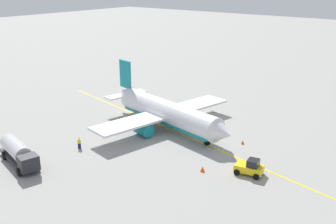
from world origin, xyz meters
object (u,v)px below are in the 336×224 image
at_px(fuel_tanker, 18,153).
at_px(pushback_tug, 250,167).
at_px(safety_cone_nose, 202,169).
at_px(safety_cone_wingtip, 243,142).
at_px(airplane, 166,113).
at_px(refueling_worker, 79,143).

xyz_separation_m(fuel_tanker, pushback_tug, (26.50, 17.08, -0.71)).
bearing_deg(pushback_tug, fuel_tanker, -147.19).
height_order(safety_cone_nose, safety_cone_wingtip, safety_cone_nose).
bearing_deg(fuel_tanker, airplane, 72.39).
bearing_deg(airplane, pushback_tug, -18.33).
bearing_deg(safety_cone_nose, airplane, 145.35).
relative_size(fuel_tanker, refueling_worker, 6.02).
distance_m(refueling_worker, safety_cone_nose, 19.56).
relative_size(airplane, safety_cone_nose, 39.55).
distance_m(pushback_tug, refueling_worker, 25.57).
height_order(airplane, fuel_tanker, airplane).
height_order(airplane, safety_cone_nose, airplane).
bearing_deg(safety_cone_wingtip, fuel_tanker, -129.63).
height_order(fuel_tanker, refueling_worker, fuel_tanker).
xyz_separation_m(airplane, refueling_worker, (-5.05, -14.81, -1.95)).
distance_m(fuel_tanker, safety_cone_wingtip, 33.02).
relative_size(refueling_worker, safety_cone_nose, 2.33).
xyz_separation_m(refueling_worker, safety_cone_nose, (18.82, 5.29, -0.46)).
bearing_deg(refueling_worker, pushback_tug, 19.39).
relative_size(fuel_tanker, pushback_tug, 2.64).
distance_m(fuel_tanker, pushback_tug, 31.54).
distance_m(safety_cone_nose, safety_cone_wingtip, 11.53).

